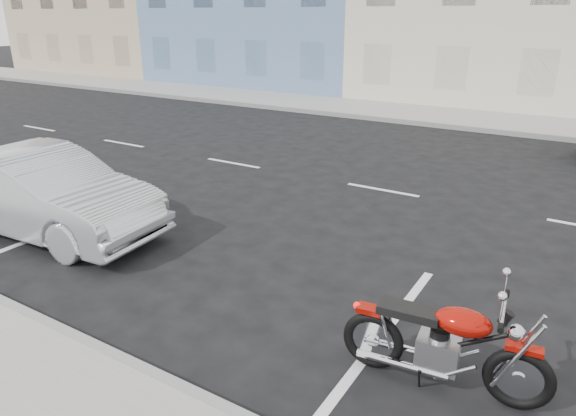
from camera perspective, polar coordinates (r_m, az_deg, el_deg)
name	(u,v)px	position (r m, az deg, el deg)	size (l,w,h in m)	color
ground	(479,207)	(10.64, 20.48, 0.06)	(120.00, 120.00, 0.00)	black
sidewalk_far	(395,112)	(20.07, 11.82, 10.44)	(80.00, 3.40, 0.15)	gray
curb_far	(378,119)	(18.50, 9.94, 9.73)	(80.00, 0.12, 0.16)	gray
motorcycle	(524,367)	(5.41, 24.75, -15.75)	(2.05, 0.68, 1.03)	black
sedan_silver	(43,193)	(9.52, -25.61, 1.55)	(1.52, 4.37, 1.44)	#B9BBC2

